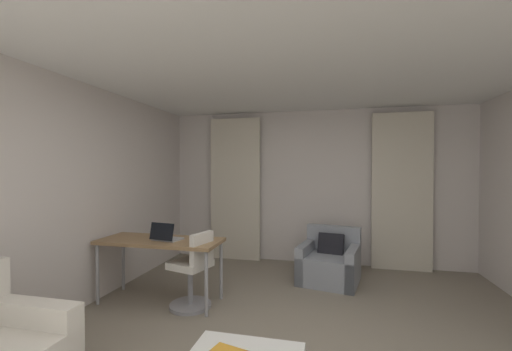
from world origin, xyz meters
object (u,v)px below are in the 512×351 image
(desk, at_px, (160,245))
(desk_chair, at_px, (193,274))
(armchair, at_px, (330,263))
(laptop, at_px, (166,237))

(desk, xyz_separation_m, desk_chair, (0.45, -0.07, -0.30))
(armchair, relative_size, desk_chair, 1.05)
(desk, bearing_deg, desk_chair, -8.52)
(armchair, relative_size, laptop, 2.59)
(desk, relative_size, laptop, 4.14)
(armchair, xyz_separation_m, desk_chair, (-1.53, -1.26, 0.13))
(desk_chair, bearing_deg, desk, 171.48)
(desk, height_order, laptop, laptop)
(desk, distance_m, laptop, 0.15)
(desk_chair, bearing_deg, armchair, 39.33)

